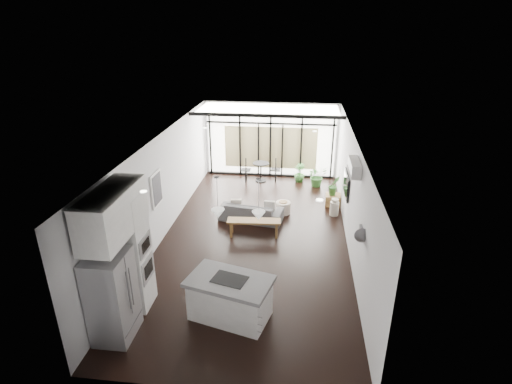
% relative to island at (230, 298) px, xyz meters
% --- Properties ---
extents(floor, '(5.00, 10.00, 0.00)m').
position_rel_island_xyz_m(floor, '(0.10, 3.20, -0.44)').
color(floor, black).
rests_on(floor, ground).
extents(ceiling, '(5.00, 10.00, 0.00)m').
position_rel_island_xyz_m(ceiling, '(0.10, 3.20, 2.36)').
color(ceiling, white).
rests_on(ceiling, ground).
extents(wall_left, '(0.02, 10.00, 2.80)m').
position_rel_island_xyz_m(wall_left, '(-2.40, 3.20, 0.96)').
color(wall_left, silver).
rests_on(wall_left, ground).
extents(wall_right, '(0.02, 10.00, 2.80)m').
position_rel_island_xyz_m(wall_right, '(2.60, 3.20, 0.96)').
color(wall_right, silver).
rests_on(wall_right, ground).
extents(wall_back, '(5.00, 0.02, 2.80)m').
position_rel_island_xyz_m(wall_back, '(0.10, 8.20, 0.96)').
color(wall_back, silver).
rests_on(wall_back, ground).
extents(wall_front, '(5.00, 0.02, 2.80)m').
position_rel_island_xyz_m(wall_front, '(0.10, -1.80, 0.96)').
color(wall_front, silver).
rests_on(wall_front, ground).
extents(glazing, '(5.00, 0.20, 2.80)m').
position_rel_island_xyz_m(glazing, '(0.10, 8.08, 0.96)').
color(glazing, black).
rests_on(glazing, ground).
extents(skylight, '(4.70, 1.90, 0.06)m').
position_rel_island_xyz_m(skylight, '(0.10, 7.20, 2.33)').
color(skylight, white).
rests_on(skylight, ceiling).
extents(neighbour_building, '(3.50, 0.02, 1.60)m').
position_rel_island_xyz_m(neighbour_building, '(0.10, 8.15, 0.66)').
color(neighbour_building, '#CDC081').
rests_on(neighbour_building, ground).
extents(island, '(1.81, 1.35, 0.88)m').
position_rel_island_xyz_m(island, '(0.00, 0.00, 0.00)').
color(island, white).
rests_on(island, floor).
extents(cooktop, '(0.75, 0.60, 0.01)m').
position_rel_island_xyz_m(cooktop, '(0.00, 0.00, 0.45)').
color(cooktop, black).
rests_on(cooktop, island).
extents(fridge, '(0.67, 0.84, 1.74)m').
position_rel_island_xyz_m(fridge, '(-2.04, -0.75, 0.43)').
color(fridge, gray).
rests_on(fridge, floor).
extents(appliance_column, '(0.65, 0.68, 2.51)m').
position_rel_island_xyz_m(appliance_column, '(-2.03, 0.15, 0.81)').
color(appliance_column, white).
rests_on(appliance_column, floor).
extents(upper_cabinets, '(0.62, 1.75, 0.86)m').
position_rel_island_xyz_m(upper_cabinets, '(-2.02, -0.30, 1.91)').
color(upper_cabinets, white).
rests_on(upper_cabinets, wall_left).
extents(pendant_left, '(0.26, 0.26, 0.18)m').
position_rel_island_xyz_m(pendant_left, '(-0.30, 0.55, 1.58)').
color(pendant_left, white).
rests_on(pendant_left, ceiling).
extents(pendant_right, '(0.26, 0.26, 0.18)m').
position_rel_island_xyz_m(pendant_right, '(0.50, 0.55, 1.58)').
color(pendant_right, white).
rests_on(pendant_right, ceiling).
extents(sofa, '(1.94, 0.83, 0.73)m').
position_rel_island_xyz_m(sofa, '(-0.14, 4.29, -0.08)').
color(sofa, '#4A4A4C').
rests_on(sofa, floor).
extents(console_bench, '(1.49, 0.47, 0.47)m').
position_rel_island_xyz_m(console_bench, '(0.06, 3.35, -0.21)').
color(console_bench, brown).
rests_on(console_bench, floor).
extents(pouf, '(0.51, 0.51, 0.37)m').
position_rel_island_xyz_m(pouf, '(0.79, 4.87, -0.26)').
color(pouf, beige).
rests_on(pouf, floor).
extents(crate, '(0.49, 0.49, 0.35)m').
position_rel_island_xyz_m(crate, '(2.35, 5.65, -0.27)').
color(crate, brown).
rests_on(crate, floor).
extents(plant_tall, '(0.94, 0.98, 0.59)m').
position_rel_island_xyz_m(plant_tall, '(1.87, 7.24, -0.15)').
color(plant_tall, '#32662A').
rests_on(plant_tall, floor).
extents(plant_med, '(0.66, 0.79, 0.38)m').
position_rel_island_xyz_m(plant_med, '(1.24, 7.60, -0.25)').
color(plant_med, '#32662A').
rests_on(plant_med, floor).
extents(plant_crate, '(0.55, 0.73, 0.29)m').
position_rel_island_xyz_m(plant_crate, '(2.35, 5.65, 0.06)').
color(plant_crate, '#32662A').
rests_on(plant_crate, crate).
extents(milk_can, '(0.28, 0.28, 0.54)m').
position_rel_island_xyz_m(milk_can, '(2.35, 4.91, -0.17)').
color(milk_can, beige).
rests_on(milk_can, floor).
extents(bistro_set, '(1.50, 0.76, 0.69)m').
position_rel_island_xyz_m(bistro_set, '(-0.19, 7.48, -0.10)').
color(bistro_set, black).
rests_on(bistro_set, floor).
extents(tv, '(0.05, 1.10, 0.65)m').
position_rel_island_xyz_m(tv, '(2.56, 4.20, 0.86)').
color(tv, black).
rests_on(tv, wall_right).
extents(ac_unit, '(0.22, 0.90, 0.30)m').
position_rel_island_xyz_m(ac_unit, '(2.48, 2.40, 2.01)').
color(ac_unit, silver).
rests_on(ac_unit, wall_right).
extents(framed_art, '(0.04, 0.70, 0.90)m').
position_rel_island_xyz_m(framed_art, '(-2.37, 2.70, 1.11)').
color(framed_art, black).
rests_on(framed_art, wall_left).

